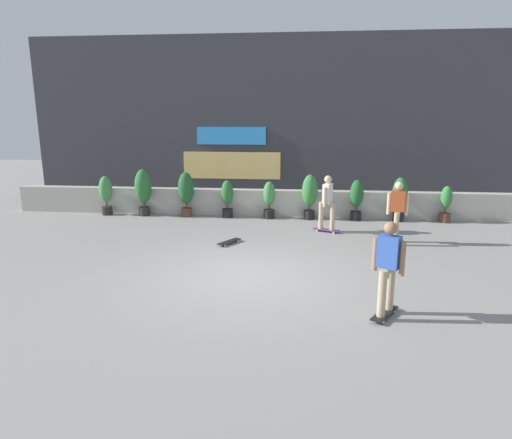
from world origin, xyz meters
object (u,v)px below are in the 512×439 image
object	(u,v)px
potted_plant_3	(227,197)
skater_by_wall_right	(388,265)
potted_plant_4	(269,198)
skateboard_near_camera	(229,242)
potted_plant_8	(446,203)
potted_plant_7	(400,196)
skater_far_left	(397,210)
skater_mid_plaza	(327,201)
potted_plant_6	(357,198)
potted_plant_0	(106,193)
potted_plant_2	(186,191)
potted_plant_1	(143,189)
potted_plant_5	(310,193)

from	to	relation	value
potted_plant_3	skater_by_wall_right	distance (m)	8.35
potted_plant_3	potted_plant_4	distance (m)	1.42
skateboard_near_camera	potted_plant_8	bearing A→B (deg)	25.78
potted_plant_7	skater_far_left	xyz separation A→B (m)	(-0.64, -2.71, 0.11)
skater_mid_plaza	potted_plant_6	bearing A→B (deg)	57.24
potted_plant_0	potted_plant_2	xyz separation A→B (m)	(2.86, -0.00, 0.13)
skateboard_near_camera	potted_plant_7	bearing A→B (deg)	31.88
potted_plant_1	skater_by_wall_right	bearing A→B (deg)	-46.90
potted_plant_4	skateboard_near_camera	xyz separation A→B (m)	(-0.86, -3.19, -0.62)
potted_plant_0	potted_plant_6	xyz separation A→B (m)	(8.59, -0.00, -0.00)
potted_plant_3	potted_plant_7	size ratio (longest dim) A/B	0.88
potted_plant_1	skateboard_near_camera	size ratio (longest dim) A/B	2.05
skater_far_left	potted_plant_1	bearing A→B (deg)	161.22
potted_plant_7	skater_by_wall_right	xyz separation A→B (m)	(-1.74, -7.35, 0.11)
skateboard_near_camera	potted_plant_4	bearing A→B (deg)	74.95
potted_plant_1	skater_mid_plaza	size ratio (longest dim) A/B	0.95
potted_plant_0	potted_plant_7	size ratio (longest dim) A/B	0.94
potted_plant_6	potted_plant_4	bearing A→B (deg)	180.00
potted_plant_5	skater_mid_plaza	bearing A→B (deg)	-73.70
potted_plant_6	skater_mid_plaza	xyz separation A→B (m)	(-1.06, -1.64, 0.18)
potted_plant_3	potted_plant_6	distance (m)	4.31
potted_plant_5	potted_plant_7	xyz separation A→B (m)	(2.92, 0.00, -0.04)
skater_by_wall_right	skater_mid_plaza	bearing A→B (deg)	96.94
potted_plant_2	skateboard_near_camera	xyz separation A→B (m)	(1.99, -3.19, -0.83)
skater_mid_plaza	skateboard_near_camera	bearing A→B (deg)	-150.12
potted_plant_7	skateboard_near_camera	size ratio (longest dim) A/B	1.84
potted_plant_6	potted_plant_5	bearing A→B (deg)	180.00
potted_plant_1	potted_plant_6	bearing A→B (deg)	0.00
potted_plant_8	potted_plant_6	bearing A→B (deg)	-180.00
potted_plant_5	potted_plant_7	distance (m)	2.92
potted_plant_6	skater_mid_plaza	bearing A→B (deg)	-122.76
potted_plant_6	skater_mid_plaza	distance (m)	1.96
potted_plant_5	potted_plant_7	size ratio (longest dim) A/B	1.04
potted_plant_0	potted_plant_4	bearing A→B (deg)	0.00
potted_plant_2	skater_far_left	xyz separation A→B (m)	(6.48, -2.71, 0.05)
potted_plant_0	potted_plant_1	size ratio (longest dim) A/B	0.84
potted_plant_4	potted_plant_7	world-z (taller)	potted_plant_7
potted_plant_6	skater_by_wall_right	world-z (taller)	skater_by_wall_right
potted_plant_4	skater_by_wall_right	world-z (taller)	skater_by_wall_right
potted_plant_8	skater_by_wall_right	size ratio (longest dim) A/B	0.70
potted_plant_7	potted_plant_1	bearing A→B (deg)	-180.00
potted_plant_0	potted_plant_8	xyz separation A→B (m)	(11.45, 0.00, -0.14)
skater_mid_plaza	skater_far_left	bearing A→B (deg)	-30.81
potted_plant_0	potted_plant_3	distance (m)	4.28
potted_plant_5	skater_mid_plaza	size ratio (longest dim) A/B	0.89
potted_plant_0	potted_plant_3	world-z (taller)	potted_plant_0
potted_plant_1	potted_plant_5	size ratio (longest dim) A/B	1.07
skater_far_left	skateboard_near_camera	world-z (taller)	skater_far_left
potted_plant_0	potted_plant_2	distance (m)	2.86
potted_plant_1	skateboard_near_camera	distance (m)	4.81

